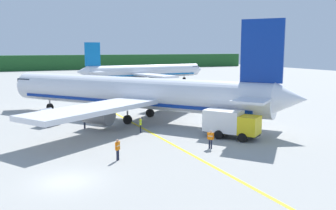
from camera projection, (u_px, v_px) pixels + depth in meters
ground at (22, 98)px, 68.40m from camera, size 240.00×320.00×0.20m
distant_treeline at (7, 63)px, 147.08m from camera, size 216.00×6.00×6.13m
airliner_foreground at (133, 93)px, 46.44m from camera, size 30.09×35.16×11.90m
airliner_mid_apron at (144, 72)px, 97.02m from camera, size 36.25×29.99×10.34m
service_truck_catering at (231, 123)px, 37.25m from camera, size 4.94×5.75×2.78m
cargo_container_near at (48, 117)px, 43.46m from camera, size 2.47×2.47×2.00m
crew_marshaller at (211, 138)px, 33.36m from camera, size 0.48×0.48×1.68m
crew_loader_left at (118, 148)px, 29.84m from camera, size 0.49×0.48×1.75m
crew_loader_right at (140, 124)px, 39.80m from camera, size 0.33×0.62×1.66m
crew_supervisor at (84, 120)px, 41.64m from camera, size 0.40×0.58×1.72m
apron_guide_line at (141, 127)px, 42.59m from camera, size 0.30×60.00×0.01m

